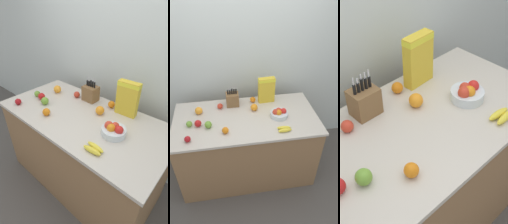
# 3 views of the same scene
# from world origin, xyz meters

# --- Properties ---
(ground_plane) EXTENTS (14.00, 14.00, 0.00)m
(ground_plane) POSITION_xyz_m (0.00, 0.00, 0.00)
(ground_plane) COLOR #514C47
(wall_back) EXTENTS (9.00, 0.06, 2.60)m
(wall_back) POSITION_xyz_m (0.00, 0.64, 1.30)
(wall_back) COLOR silver
(wall_back) RESTS_ON ground_plane
(counter) EXTENTS (1.67, 0.84, 0.92)m
(counter) POSITION_xyz_m (0.00, 0.00, 0.46)
(counter) COLOR olive
(counter) RESTS_ON ground_plane
(knife_block) EXTENTS (0.15, 0.13, 0.27)m
(knife_block) POSITION_xyz_m (-0.13, 0.28, 1.00)
(knife_block) COLOR brown
(knife_block) RESTS_ON counter
(cereal_box) EXTENTS (0.21, 0.09, 0.33)m
(cereal_box) POSITION_xyz_m (0.30, 0.29, 1.10)
(cereal_box) COLOR gold
(cereal_box) RESTS_ON counter
(fruit_bowl) EXTENTS (0.20, 0.20, 0.11)m
(fruit_bowl) POSITION_xyz_m (0.38, -0.04, 0.96)
(fruit_bowl) COLOR silver
(fruit_bowl) RESTS_ON counter
(banana_bunch) EXTENTS (0.16, 0.09, 0.04)m
(banana_bunch) POSITION_xyz_m (0.38, -0.29, 0.94)
(banana_bunch) COLOR yellow
(banana_bunch) RESTS_ON counter
(apple_front) EXTENTS (0.07, 0.07, 0.07)m
(apple_front) POSITION_xyz_m (-0.29, 0.23, 0.95)
(apple_front) COLOR red
(apple_front) RESTS_ON counter
(apple_middle) EXTENTS (0.08, 0.08, 0.08)m
(apple_middle) POSITION_xyz_m (-0.54, -0.07, 0.96)
(apple_middle) COLOR red
(apple_middle) RESTS_ON counter
(apple_near_bananas) EXTENTS (0.07, 0.07, 0.07)m
(apple_near_bananas) POSITION_xyz_m (-0.63, -0.05, 0.95)
(apple_near_bananas) COLOR #6B9E33
(apple_near_bananas) RESTS_ON counter
(apple_leftmost) EXTENTS (0.07, 0.07, 0.07)m
(apple_leftmost) POSITION_xyz_m (-0.63, -0.30, 0.95)
(apple_leftmost) COLOR #A31419
(apple_leftmost) RESTS_ON counter
(apple_rightmost) EXTENTS (0.08, 0.08, 0.08)m
(apple_rightmost) POSITION_xyz_m (-0.43, -0.11, 0.96)
(apple_rightmost) COLOR #6B9E33
(apple_rightmost) RESTS_ON counter
(orange_front_left) EXTENTS (0.09, 0.09, 0.09)m
(orange_front_left) POSITION_xyz_m (-0.54, 0.16, 0.96)
(orange_front_left) COLOR orange
(orange_front_left) RESTS_ON counter
(orange_mid_left) EXTENTS (0.07, 0.07, 0.07)m
(orange_mid_left) POSITION_xyz_m (-0.25, -0.23, 0.95)
(orange_mid_left) COLOR orange
(orange_mid_left) RESTS_ON counter
(orange_front_center) EXTENTS (0.07, 0.07, 0.07)m
(orange_front_center) POSITION_xyz_m (0.13, 0.30, 0.95)
(orange_front_center) COLOR orange
(orange_front_center) RESTS_ON counter
(orange_back_center) EXTENTS (0.09, 0.09, 0.09)m
(orange_back_center) POSITION_xyz_m (0.12, 0.13, 0.96)
(orange_back_center) COLOR orange
(orange_back_center) RESTS_ON counter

